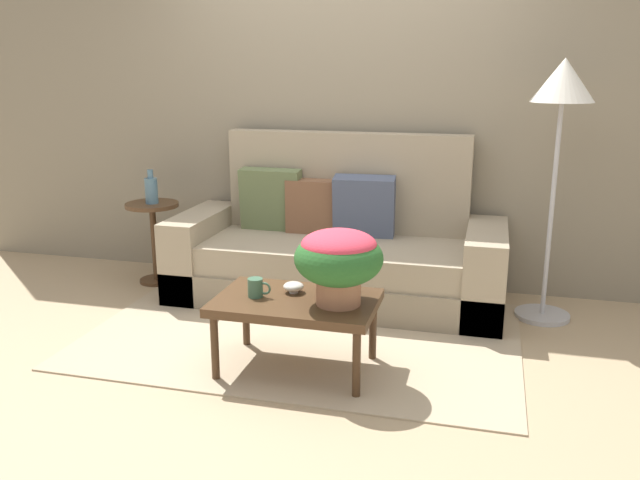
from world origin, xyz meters
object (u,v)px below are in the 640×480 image
at_px(potted_plant, 339,258).
at_px(snack_bowl, 294,287).
at_px(side_table, 153,228).
at_px(floor_lamp, 561,106).
at_px(coffee_mug, 256,288).
at_px(couch, 337,252).
at_px(table_vase, 151,190).
at_px(coffee_table, 296,306).

relative_size(potted_plant, snack_bowl, 4.09).
xyz_separation_m(side_table, snack_bowl, (1.43, -1.08, 0.02)).
xyz_separation_m(floor_lamp, coffee_mug, (-1.56, -1.18, -0.91)).
xyz_separation_m(side_table, floor_lamp, (2.81, -0.02, 0.94)).
xyz_separation_m(couch, floor_lamp, (1.40, -0.04, 1.04)).
xyz_separation_m(floor_lamp, snack_bowl, (-1.38, -1.06, -0.92)).
xyz_separation_m(side_table, potted_plant, (1.70, -1.18, 0.24)).
bearing_deg(side_table, snack_bowl, -37.02).
relative_size(couch, potted_plant, 4.99).
bearing_deg(couch, side_table, -178.88).
relative_size(floor_lamp, coffee_mug, 12.93).
bearing_deg(potted_plant, couch, 103.70).
relative_size(potted_plant, table_vase, 1.82).
distance_m(floor_lamp, snack_bowl, 1.97).
height_order(couch, table_vase, couch).
height_order(coffee_table, table_vase, table_vase).
relative_size(floor_lamp, table_vase, 6.58).
distance_m(potted_plant, snack_bowl, 0.37).
relative_size(side_table, floor_lamp, 0.37).
bearing_deg(coffee_table, couch, 92.86).
height_order(potted_plant, snack_bowl, potted_plant).
bearing_deg(couch, snack_bowl, -88.99).
bearing_deg(floor_lamp, potted_plant, -133.55).
bearing_deg(side_table, potted_plant, -34.78).
relative_size(couch, coffee_table, 2.66).
xyz_separation_m(couch, snack_bowl, (0.02, -1.10, 0.11)).
xyz_separation_m(coffee_table, snack_bowl, (-0.04, 0.08, 0.08)).
distance_m(coffee_table, potted_plant, 0.38).
distance_m(coffee_table, side_table, 1.87).
distance_m(side_table, table_vase, 0.29).
bearing_deg(side_table, floor_lamp, -0.35).
height_order(couch, coffee_table, couch).
bearing_deg(potted_plant, table_vase, 145.31).
height_order(coffee_mug, table_vase, table_vase).
xyz_separation_m(floor_lamp, table_vase, (-2.80, 0.01, -0.65)).
bearing_deg(table_vase, couch, 1.58).
relative_size(couch, floor_lamp, 1.38).
distance_m(coffee_table, table_vase, 1.89).
relative_size(coffee_table, floor_lamp, 0.52).
height_order(couch, floor_lamp, floor_lamp).
xyz_separation_m(coffee_table, floor_lamp, (1.34, 1.15, 1.00)).
xyz_separation_m(couch, potted_plant, (0.30, -1.21, 0.33)).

